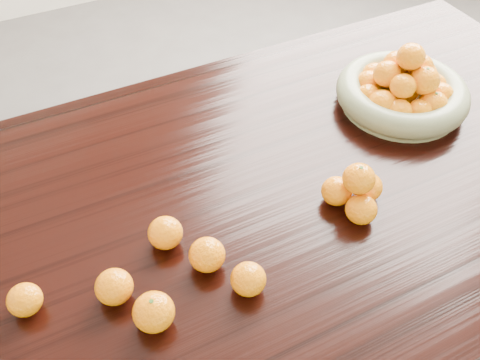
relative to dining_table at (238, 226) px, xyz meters
name	(u,v)px	position (x,y,z in m)	size (l,w,h in m)	color
ground	(239,359)	(0.00, 0.00, -0.66)	(5.00, 5.00, 0.00)	#565351
dining_table	(238,226)	(0.00, 0.00, 0.00)	(2.00, 1.00, 0.75)	black
fruit_bowl	(403,90)	(0.52, 0.11, 0.14)	(0.33, 0.33, 0.17)	gray
orange_pyramid	(356,191)	(0.21, -0.12, 0.13)	(0.13, 0.13, 0.11)	orange
loose_orange_0	(154,312)	(-0.26, -0.20, 0.12)	(0.07, 0.07, 0.07)	orange
loose_orange_1	(114,287)	(-0.30, -0.12, 0.12)	(0.07, 0.07, 0.06)	orange
loose_orange_2	(207,255)	(-0.13, -0.13, 0.12)	(0.07, 0.07, 0.06)	orange
loose_orange_3	(25,300)	(-0.45, -0.07, 0.12)	(0.06, 0.06, 0.06)	orange
loose_orange_4	(248,279)	(-0.08, -0.21, 0.12)	(0.07, 0.07, 0.06)	orange
loose_orange_5	(165,233)	(-0.18, -0.04, 0.12)	(0.07, 0.07, 0.06)	orange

